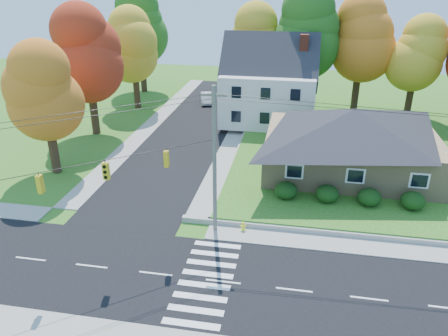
# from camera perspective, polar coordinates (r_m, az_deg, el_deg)

# --- Properties ---
(ground) EXTENTS (120.00, 120.00, 0.00)m
(ground) POSITION_cam_1_polar(r_m,az_deg,el_deg) (25.61, -0.11, -14.64)
(ground) COLOR #3D7923
(road_main) EXTENTS (90.00, 8.00, 0.02)m
(road_main) POSITION_cam_1_polar(r_m,az_deg,el_deg) (25.60, -0.11, -14.63)
(road_main) COLOR black
(road_main) RESTS_ON ground
(road_cross) EXTENTS (8.00, 44.00, 0.02)m
(road_cross) POSITION_cam_1_polar(r_m,az_deg,el_deg) (49.70, -3.82, 5.44)
(road_cross) COLOR black
(road_cross) RESTS_ON ground
(sidewalk_north) EXTENTS (90.00, 2.00, 0.08)m
(sidewalk_north) POSITION_cam_1_polar(r_m,az_deg,el_deg) (29.58, 1.65, -8.56)
(sidewalk_north) COLOR #9C9A90
(sidewalk_north) RESTS_ON ground
(lawn) EXTENTS (30.00, 30.00, 0.50)m
(lawn) POSITION_cam_1_polar(r_m,az_deg,el_deg) (44.56, 21.72, 1.73)
(lawn) COLOR #3D7923
(lawn) RESTS_ON ground
(ranch_house) EXTENTS (14.60, 10.60, 5.40)m
(ranch_house) POSITION_cam_1_polar(r_m,az_deg,el_deg) (38.07, 16.31, 3.65)
(ranch_house) COLOR tan
(ranch_house) RESTS_ON lawn
(colonial_house) EXTENTS (10.40, 8.40, 9.60)m
(colonial_house) POSITION_cam_1_polar(r_m,az_deg,el_deg) (49.07, 5.92, 10.68)
(colonial_house) COLOR silver
(colonial_house) RESTS_ON lawn
(hedge_row) EXTENTS (10.70, 1.70, 1.27)m
(hedge_row) POSITION_cam_1_polar(r_m,az_deg,el_deg) (33.20, 15.90, -3.46)
(hedge_row) COLOR #163A10
(hedge_row) RESTS_ON lawn
(traffic_infrastructure) EXTENTS (38.10, 10.66, 10.00)m
(traffic_infrastructure) POSITION_cam_1_polar(r_m,az_deg,el_deg) (23.92, 0.11, -2.94)
(traffic_infrastructure) COLOR #666059
(traffic_infrastructure) RESTS_ON ground
(tree_lot_0) EXTENTS (6.72, 6.72, 12.51)m
(tree_lot_0) POSITION_cam_1_polar(r_m,az_deg,el_deg) (54.41, 4.43, 16.09)
(tree_lot_0) COLOR #3F2A19
(tree_lot_0) RESTS_ON lawn
(tree_lot_1) EXTENTS (7.84, 7.84, 14.60)m
(tree_lot_1) POSITION_cam_1_polar(r_m,az_deg,el_deg) (52.96, 11.11, 16.93)
(tree_lot_1) COLOR #3F2A19
(tree_lot_1) RESTS_ON lawn
(tree_lot_2) EXTENTS (7.28, 7.28, 13.56)m
(tree_lot_2) POSITION_cam_1_polar(r_m,az_deg,el_deg) (54.41, 17.61, 15.77)
(tree_lot_2) COLOR #3F2A19
(tree_lot_2) RESTS_ON lawn
(tree_lot_3) EXTENTS (6.16, 6.16, 11.47)m
(tree_lot_3) POSITION_cam_1_polar(r_m,az_deg,el_deg) (54.66, 23.94, 13.49)
(tree_lot_3) COLOR #3F2A19
(tree_lot_3) RESTS_ON lawn
(tree_west_0) EXTENTS (6.16, 6.16, 11.47)m
(tree_west_0) POSITION_cam_1_polar(r_m,az_deg,el_deg) (38.73, -22.51, 9.18)
(tree_west_0) COLOR #3F2A19
(tree_west_0) RESTS_ON ground
(tree_west_1) EXTENTS (7.28, 7.28, 13.56)m
(tree_west_1) POSITION_cam_1_polar(r_m,az_deg,el_deg) (47.45, -17.50, 14.04)
(tree_west_1) COLOR #3F2A19
(tree_west_1) RESTS_ON ground
(tree_west_2) EXTENTS (6.72, 6.72, 12.51)m
(tree_west_2) POSITION_cam_1_polar(r_m,az_deg,el_deg) (56.13, -11.81, 15.41)
(tree_west_2) COLOR #3F2A19
(tree_west_2) RESTS_ON ground
(tree_west_3) EXTENTS (7.84, 7.84, 14.60)m
(tree_west_3) POSITION_cam_1_polar(r_m,az_deg,el_deg) (64.08, -10.98, 17.73)
(tree_west_3) COLOR #3F2A19
(tree_west_3) RESTS_ON ground
(white_car) EXTENTS (2.38, 4.25, 1.33)m
(white_car) POSITION_cam_1_polar(r_m,az_deg,el_deg) (58.62, -2.32, 9.13)
(white_car) COLOR silver
(white_car) RESTS_ON road_cross
(fire_hydrant) EXTENTS (0.40, 0.31, 0.71)m
(fire_hydrant) POSITION_cam_1_polar(r_m,az_deg,el_deg) (29.79, 2.51, -7.63)
(fire_hydrant) COLOR #FFFC26
(fire_hydrant) RESTS_ON ground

